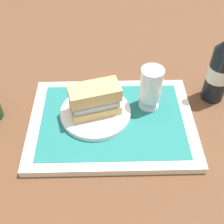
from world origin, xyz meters
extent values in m
plane|color=brown|center=(0.00, 0.00, 0.00)|extent=(3.00, 3.00, 0.00)
cube|color=beige|center=(0.00, 0.00, 0.01)|extent=(0.44, 0.32, 0.02)
cube|color=#1E6B66|center=(0.00, 0.00, 0.02)|extent=(0.38, 0.27, 0.00)
cylinder|color=white|center=(-0.04, 0.02, 0.03)|extent=(0.19, 0.19, 0.01)
cube|color=tan|center=(-0.04, 0.02, 0.05)|extent=(0.14, 0.10, 0.02)
cube|color=#9EA3A8|center=(-0.04, 0.02, 0.07)|extent=(0.13, 0.09, 0.02)
cube|color=silver|center=(-0.04, 0.02, 0.08)|extent=(0.12, 0.08, 0.01)
sphere|color=#47932D|center=(0.00, 0.03, 0.09)|extent=(0.04, 0.04, 0.04)
cube|color=tan|center=(-0.04, 0.02, 0.10)|extent=(0.14, 0.10, 0.04)
cylinder|color=silver|center=(0.10, 0.05, 0.02)|extent=(0.06, 0.06, 0.01)
cylinder|color=silver|center=(0.10, 0.05, 0.04)|extent=(0.01, 0.01, 0.02)
cylinder|color=silver|center=(0.10, 0.05, 0.10)|extent=(0.06, 0.06, 0.09)
cylinder|color=gold|center=(0.10, 0.05, 0.08)|extent=(0.06, 0.06, 0.06)
cylinder|color=white|center=(0.10, 0.05, 0.12)|extent=(0.05, 0.05, 0.01)
cylinder|color=black|center=(0.30, 0.10, 0.08)|extent=(0.06, 0.06, 0.17)
cylinder|color=silver|center=(0.30, 0.10, 0.09)|extent=(0.07, 0.07, 0.05)
camera|label=1|loc=(-0.01, -0.52, 0.60)|focal=46.63mm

